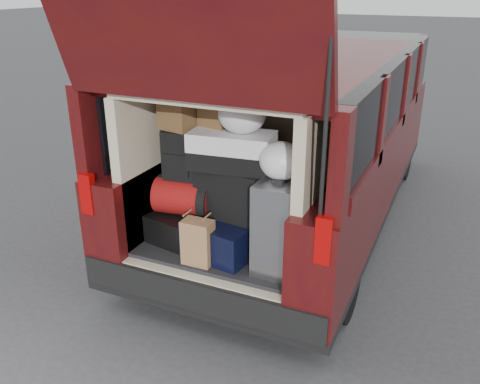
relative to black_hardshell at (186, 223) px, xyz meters
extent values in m
plane|color=#333335|center=(0.37, -0.18, -0.66)|extent=(80.00, 80.00, 0.00)
cylinder|color=black|center=(-0.45, 0.22, -0.34)|extent=(0.24, 0.64, 0.64)
cylinder|color=black|center=(1.19, 0.22, -0.34)|extent=(0.24, 0.64, 0.64)
cylinder|color=black|center=(-0.45, 3.52, -0.34)|extent=(0.24, 0.64, 0.64)
cylinder|color=black|center=(1.19, 3.52, -0.34)|extent=(0.24, 0.64, 0.64)
cube|color=black|center=(0.37, 1.90, -0.40)|extent=(1.90, 4.85, 0.08)
cube|color=#400A10|center=(-0.42, 1.90, 0.04)|extent=(0.33, 4.85, 0.80)
cube|color=#400A10|center=(1.15, 1.90, 0.04)|extent=(0.33, 4.85, 0.80)
cube|color=#400A10|center=(0.37, 1.90, 1.07)|extent=(1.82, 4.46, 0.10)
cube|color=black|center=(-0.51, 1.80, 0.78)|extent=(0.12, 4.25, 0.68)
cube|color=black|center=(1.25, 1.80, 0.78)|extent=(0.12, 4.25, 0.68)
cube|color=black|center=(0.37, -0.47, -0.26)|extent=(1.86, 0.16, 0.22)
cube|color=#990505|center=(-0.49, -0.51, 0.36)|extent=(0.10, 0.06, 0.30)
cube|color=#990505|center=(1.23, -0.51, 0.36)|extent=(0.10, 0.06, 0.30)
cube|color=black|center=(0.37, 0.10, -0.14)|extent=(1.24, 1.05, 0.06)
cube|color=beige|center=(-0.29, 0.10, 0.47)|extent=(0.08, 1.05, 1.15)
cube|color=beige|center=(1.03, 0.10, 0.47)|extent=(0.08, 1.05, 1.15)
cube|color=beige|center=(0.37, 0.65, 0.47)|extent=(1.34, 0.06, 1.15)
cube|color=beige|center=(0.37, 0.10, 1.07)|extent=(1.34, 1.05, 0.06)
cube|color=#400A10|center=(0.37, -0.64, 1.60)|extent=(1.75, 0.38, 1.02)
cylinder|color=black|center=(1.21, -0.58, 0.99)|extent=(0.02, 0.90, 0.76)
cube|color=black|center=(0.37, 0.10, -0.38)|extent=(1.24, 1.05, 0.55)
cube|color=black|center=(0.00, 0.00, 0.00)|extent=(0.49, 0.61, 0.22)
cube|color=black|center=(0.40, -0.05, 0.02)|extent=(0.58, 0.66, 0.26)
cube|color=silver|center=(0.83, -0.14, 0.22)|extent=(0.29, 0.44, 0.65)
cube|color=olive|center=(0.29, -0.34, 0.06)|extent=(0.22, 0.14, 0.33)
cube|color=maroon|center=(0.03, -0.05, 0.25)|extent=(0.47, 0.34, 0.28)
cube|color=black|center=(0.41, 0.01, 0.34)|extent=(0.55, 0.37, 0.37)
cube|color=black|center=(0.01, -0.04, 0.57)|extent=(0.27, 0.18, 0.36)
cube|color=white|center=(0.41, -0.02, 0.66)|extent=(0.62, 0.36, 0.26)
cube|color=brown|center=(-0.03, 0.01, 0.87)|extent=(0.28, 0.25, 0.22)
cube|color=brown|center=(0.23, 0.09, 0.89)|extent=(0.24, 0.21, 0.21)
ellipsoid|color=white|center=(0.48, -0.01, 0.92)|extent=(0.37, 0.36, 0.26)
ellipsoid|color=white|center=(0.82, -0.13, 0.67)|extent=(0.33, 0.32, 0.25)
camera|label=1|loc=(1.85, -3.10, 1.75)|focal=38.00mm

